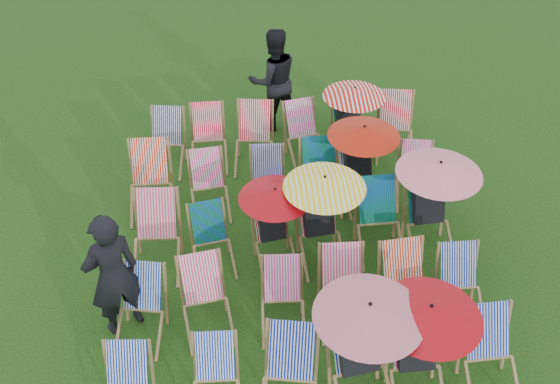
{
  "coord_description": "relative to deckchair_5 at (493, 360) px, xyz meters",
  "views": [
    {
      "loc": [
        -0.8,
        -6.14,
        6.41
      ],
      "look_at": [
        -0.19,
        0.4,
        0.9
      ],
      "focal_mm": 40.0,
      "sensor_mm": 36.0,
      "label": 1
    }
  ],
  "objects": [
    {
      "name": "ground",
      "position": [
        -1.98,
        2.24,
        -0.47
      ],
      "size": [
        100.0,
        100.0,
        0.0
      ],
      "primitive_type": "plane",
      "color": "black",
      "rests_on": "ground"
    },
    {
      "name": "deckchair_1",
      "position": [
        -3.12,
        0.05,
        -0.06
      ],
      "size": [
        0.57,
        0.78,
        0.82
      ],
      "rotation": [
        0.0,
        0.0,
        -0.04
      ],
      "color": "olive",
      "rests_on": "ground"
    },
    {
      "name": "deckchair_2",
      "position": [
        -2.31,
        -0.07,
        0.01
      ],
      "size": [
        0.8,
        0.99,
        0.97
      ],
      "rotation": [
        0.0,
        0.0,
        -0.19
      ],
      "color": "olive",
      "rests_on": "ground"
    },
    {
      "name": "deckchair_3",
      "position": [
        -1.49,
        0.03,
        0.27
      ],
      "size": [
        1.19,
        1.29,
        1.42
      ],
      "rotation": [
        0.0,
        0.0,
        0.15
      ],
      "color": "olive",
      "rests_on": "ground"
    },
    {
      "name": "deckchair_4",
      "position": [
        -0.85,
        0.02,
        0.24
      ],
      "size": [
        1.13,
        1.17,
        1.34
      ],
      "rotation": [
        0.0,
        0.0,
        0.0
      ],
      "color": "olive",
      "rests_on": "ground"
    },
    {
      "name": "deckchair_5",
      "position": [
        0.0,
        0.0,
        0.0
      ],
      "size": [
        0.65,
        0.89,
        0.95
      ],
      "rotation": [
        0.0,
        0.0,
        0.03
      ],
      "color": "olive",
      "rests_on": "ground"
    },
    {
      "name": "deckchair_6",
      "position": [
        -4.02,
        1.11,
        -0.03
      ],
      "size": [
        0.73,
        0.91,
        0.88
      ],
      "rotation": [
        0.0,
        0.0,
        -0.2
      ],
      "color": "olive",
      "rests_on": "ground"
    },
    {
      "name": "deckchair_7",
      "position": [
        -3.22,
        1.15,
        -0.02
      ],
      "size": [
        0.73,
        0.92,
        0.91
      ],
      "rotation": [
        0.0,
        0.0,
        0.16
      ],
      "color": "olive",
      "rests_on": "ground"
    },
    {
      "name": "deckchair_8",
      "position": [
        -2.27,
        1.1,
        -0.04
      ],
      "size": [
        0.61,
        0.82,
        0.86
      ],
      "rotation": [
        0.0,
        0.0,
        -0.05
      ],
      "color": "olive",
      "rests_on": "ground"
    },
    {
      "name": "deckchair_9",
      "position": [
        -1.51,
        1.12,
        -0.0
      ],
      "size": [
        0.65,
        0.89,
        0.94
      ],
      "rotation": [
        0.0,
        0.0,
        -0.04
      ],
      "color": "olive",
      "rests_on": "ground"
    },
    {
      "name": "deckchair_10",
      "position": [
        -0.7,
        1.09,
        0.01
      ],
      "size": [
        0.71,
        0.93,
        0.96
      ],
      "rotation": [
        0.0,
        0.0,
        0.09
      ],
      "color": "olive",
      "rests_on": "ground"
    },
    {
      "name": "deckchair_11",
      "position": [
        0.0,
        1.1,
        -0.04
      ],
      "size": [
        0.59,
        0.81,
        0.87
      ],
      "rotation": [
        0.0,
        0.0,
        -0.01
      ],
      "color": "olive",
      "rests_on": "ground"
    },
    {
      "name": "deckchair_12",
      "position": [
        -3.89,
        2.31,
        0.03
      ],
      "size": [
        0.73,
        0.97,
        1.01
      ],
      "rotation": [
        0.0,
        0.0,
        -0.06
      ],
      "color": "olive",
      "rests_on": "ground"
    },
    {
      "name": "deckchair_13",
      "position": [
        -3.14,
        2.24,
        -0.05
      ],
      "size": [
        0.68,
        0.86,
        0.84
      ],
      "rotation": [
        0.0,
        0.0,
        0.18
      ],
      "color": "olive",
      "rests_on": "ground"
    },
    {
      "name": "deckchair_14",
      "position": [
        -2.27,
        2.28,
        0.14
      ],
      "size": [
        0.99,
        1.07,
        1.17
      ],
      "rotation": [
        0.0,
        0.0,
        0.17
      ],
      "color": "olive",
      "rests_on": "ground"
    },
    {
      "name": "deckchair_15",
      "position": [
        -1.62,
        2.28,
        0.22
      ],
      "size": [
        1.12,
        1.19,
        1.32
      ],
      "rotation": [
        0.0,
        0.0,
        0.11
      ],
      "color": "olive",
      "rests_on": "ground"
    },
    {
      "name": "deckchair_16",
      "position": [
        -0.78,
        2.33,
        0.02
      ],
      "size": [
        0.67,
        0.92,
        0.99
      ],
      "rotation": [
        0.0,
        0.0,
        0.01
      ],
      "color": "olive",
      "rests_on": "ground"
    },
    {
      "name": "deckchair_17",
      "position": [
        -0.06,
        2.36,
        0.26
      ],
      "size": [
        1.17,
        1.23,
        1.39
      ],
      "rotation": [
        0.0,
        0.0,
        0.06
      ],
      "color": "olive",
      "rests_on": "ground"
    },
    {
      "name": "deckchair_18",
      "position": [
        -4.05,
        3.51,
        0.03
      ],
      "size": [
        0.68,
        0.94,
        1.01
      ],
      "rotation": [
        0.0,
        0.0,
        -0.01
      ],
      "color": "olive",
      "rests_on": "ground"
    },
    {
      "name": "deckchair_19",
      "position": [
        -3.17,
        3.4,
        -0.03
      ],
      "size": [
        0.67,
        0.87,
        0.88
      ],
      "rotation": [
        0.0,
        0.0,
        0.11
      ],
      "color": "olive",
      "rests_on": "ground"
    },
    {
      "name": "deckchair_20",
      "position": [
        -2.27,
        3.44,
        -0.04
      ],
      "size": [
        0.61,
        0.83,
        0.87
      ],
      "rotation": [
        0.0,
        0.0,
        -0.05
      ],
      "color": "olive",
      "rests_on": "ground"
    },
    {
      "name": "deckchair_21",
      "position": [
        -1.46,
        3.41,
        0.01
      ],
      "size": [
        0.64,
        0.89,
        0.96
      ],
      "rotation": [
        0.0,
        0.0,
        0.0
      ],
      "color": "olive",
      "rests_on": "ground"
    },
    {
      "name": "deckchair_22",
      "position": [
        -0.85,
        3.45,
        0.2
      ],
      "size": [
        1.08,
        1.18,
        1.28
      ],
      "rotation": [
        0.0,
        0.0,
        0.19
      ],
      "color": "olive",
      "rests_on": "ground"
    },
    {
      "name": "deckchair_23",
      "position": [
        0.01,
        3.37,
        -0.04
      ],
      "size": [
        0.7,
        0.88,
        0.86
      ],
      "rotation": [
        0.0,
        0.0,
        -0.18
      ],
      "color": "olive",
      "rests_on": "ground"
    },
    {
      "name": "deckchair_24",
      "position": [
        -3.87,
        4.59,
        -0.02
      ],
      "size": [
        0.73,
        0.93,
        0.92
      ],
      "rotation": [
        0.0,
        0.0,
        -0.16
      ],
      "color": "olive",
      "rests_on": "ground"
    },
    {
      "name": "deckchair_25",
      "position": [
        -3.17,
        4.63,
        -0.01
      ],
      "size": [
        0.62,
        0.86,
        0.93
      ],
      "rotation": [
        0.0,
        0.0,
        0.01
      ],
      "color": "olive",
      "rests_on": "ground"
    },
    {
      "name": "deckchair_26",
      "position": [
        -2.42,
        4.52,
        0.02
      ],
      "size": [
        0.77,
        0.98,
        0.98
      ],
      "rotation": [
        0.0,
        0.0,
        -0.14
      ],
      "color": "olive",
      "rests_on": "ground"
    },
    {
      "name": "deckchair_27",
      "position": [
        -1.56,
        4.61,
        -0.02
      ],
      "size": [
        0.75,
        0.94,
        0.91
      ],
      "rotation": [
        0.0,
        0.0,
        0.19
      ],
      "color": "olive",
      "rests_on": "ground"
    },
    {
      "name": "deckchair_28",
      "position": [
        -0.77,
        4.66,
        0.17
      ],
      "size": [
        1.03,
        1.1,
        1.22
      ],
      "rotation": [
        0.0,
        0.0,
        0.12
      ],
      "color": "olive",
      "rests_on": "ground"
    },
    {
      "name": "deckchair_29",
      "position": [
        -0.01,
        4.63,
        0.01
      ],
      "size": [
        0.79,
        0.99,
        0.97
      ],
      "rotation": [
        0.0,
        0.0,
        -0.17
      ],
      "color": "olive",
      "rests_on": "ground"
    },
    {
      "name": "person_left",
      "position": [
        -4.28,
        1.27,
        0.45
      ],
      "size": [
        0.8,
        0.72,
        1.84
      ],
      "primitive_type": "imported",
      "rotation": [
        0.0,
        0.0,
        3.66
      ],
      "color": "black",
      "rests_on": "ground"
    },
    {
      "name": "person_rear",
      "position": [
        -1.99,
        5.63,
        0.46
      ],
      "size": [
        1.04,
        0.89,
        1.87
      ],
      "primitive_type": "imported",
      "rotation": [
        0.0,
        0.0,
        3.36
      ],
      "color": "black",
      "rests_on": "ground"
    }
  ]
}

